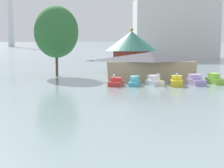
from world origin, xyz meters
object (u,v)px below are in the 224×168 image
at_px(pedal_boat_red, 116,82).
at_px(pedal_boat_lime, 215,80).
at_px(pedal_boat_cyan, 134,82).
at_px(shoreline_tree_mid, 56,32).
at_px(pedal_boat_yellow, 177,82).
at_px(pedal_boat_white, 155,81).
at_px(boathouse, 150,65).
at_px(background_building_block, 175,27).
at_px(green_roof_pavilion, 132,48).
at_px(pedal_boat_lavender, 195,81).

distance_m(pedal_boat_red, pedal_boat_lime, 14.23).
relative_size(pedal_boat_cyan, shoreline_tree_mid, 0.23).
bearing_deg(pedal_boat_yellow, pedal_boat_white, -99.26).
bearing_deg(boathouse, pedal_boat_white, -93.51).
bearing_deg(pedal_boat_yellow, background_building_block, 179.82).
height_order(pedal_boat_white, shoreline_tree_mid, shoreline_tree_mid).
bearing_deg(pedal_boat_lime, green_roof_pavilion, -168.07).
bearing_deg(boathouse, shoreline_tree_mid, 154.97).
height_order(pedal_boat_red, pedal_boat_cyan, pedal_boat_red).
bearing_deg(green_roof_pavilion, pedal_boat_lime, -65.17).
height_order(pedal_boat_red, pedal_boat_lavender, pedal_boat_red).
height_order(pedal_boat_white, pedal_boat_yellow, pedal_boat_yellow).
relative_size(green_roof_pavilion, background_building_block, 0.37).
xyz_separation_m(pedal_boat_red, green_roof_pavilion, (4.56, 22.32, 4.12)).
distance_m(pedal_boat_red, pedal_boat_white, 5.41).
bearing_deg(pedal_boat_lime, shoreline_tree_mid, -131.15).
bearing_deg(pedal_boat_white, pedal_boat_cyan, -95.18).
xyz_separation_m(boathouse, shoreline_tree_mid, (-14.94, 6.98, 5.24)).
height_order(pedal_boat_red, pedal_boat_white, pedal_boat_white).
bearing_deg(pedal_boat_red, pedal_boat_lavender, 112.50).
relative_size(pedal_boat_lavender, shoreline_tree_mid, 0.28).
bearing_deg(shoreline_tree_mid, pedal_boat_lavender, -33.91).
bearing_deg(pedal_boat_lime, boathouse, -136.43).
distance_m(pedal_boat_yellow, boathouse, 8.15).
xyz_separation_m(pedal_boat_red, pedal_boat_lime, (14.13, 1.64, 0.13)).
relative_size(pedal_boat_red, pedal_boat_lime, 0.88).
relative_size(pedal_boat_yellow, background_building_block, 0.11).
relative_size(boathouse, shoreline_tree_mid, 1.20).
bearing_deg(pedal_boat_yellow, shoreline_tree_mid, -117.47).
distance_m(pedal_boat_lime, shoreline_tree_mid, 27.35).
bearing_deg(background_building_block, pedal_boat_lavender, -100.72).
relative_size(pedal_boat_lime, green_roof_pavilion, 0.30).
relative_size(pedal_boat_white, shoreline_tree_mid, 0.26).
relative_size(pedal_boat_lavender, green_roof_pavilion, 0.32).
distance_m(pedal_boat_lavender, background_building_block, 74.13).
distance_m(pedal_boat_red, pedal_boat_lavender, 11.05).
height_order(pedal_boat_lavender, shoreline_tree_mid, shoreline_tree_mid).
bearing_deg(pedal_boat_cyan, background_building_block, 177.92).
xyz_separation_m(pedal_boat_red, shoreline_tree_mid, (-9.18, 14.17, 7.04)).
distance_m(pedal_boat_cyan, pedal_boat_lime, 11.74).
xyz_separation_m(pedal_boat_red, pedal_boat_white, (5.36, 0.72, 0.08)).
height_order(pedal_boat_lavender, pedal_boat_lime, pedal_boat_lime).
height_order(pedal_boat_cyan, shoreline_tree_mid, shoreline_tree_mid).
relative_size(pedal_boat_red, pedal_boat_white, 0.89).
xyz_separation_m(pedal_boat_white, green_roof_pavilion, (-0.80, 21.61, 4.04)).
bearing_deg(green_roof_pavilion, pedal_boat_red, -101.55).
xyz_separation_m(pedal_boat_red, pedal_boat_cyan, (2.50, 0.11, 0.06)).
xyz_separation_m(pedal_boat_cyan, background_building_block, (22.21, 72.66, 9.93)).
xyz_separation_m(shoreline_tree_mid, background_building_block, (33.89, 58.60, 2.95)).
bearing_deg(pedal_boat_red, pedal_boat_lime, 116.14).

